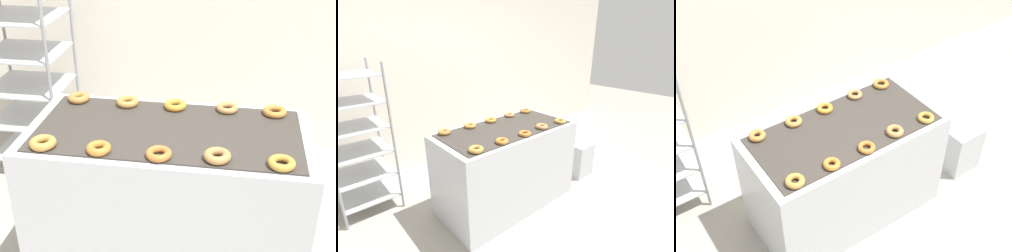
# 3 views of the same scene
# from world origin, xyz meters

# --- Properties ---
(fryer_machine) EXTENTS (1.45, 0.72, 0.89)m
(fryer_machine) POSITION_xyz_m (0.00, 0.61, 0.44)
(fryer_machine) COLOR #B7BABF
(fryer_machine) RESTS_ON ground_plane
(baking_rack_cart) EXTENTS (0.57, 0.54, 1.56)m
(baking_rack_cart) POSITION_xyz_m (-1.18, 1.54, 0.79)
(baking_rack_cart) COLOR gray
(baking_rack_cart) RESTS_ON ground_plane
(donut_near_leftmost) EXTENTS (0.13, 0.13, 0.04)m
(donut_near_leftmost) POSITION_xyz_m (-0.56, 0.35, 0.91)
(donut_near_leftmost) COLOR #B17F39
(donut_near_leftmost) RESTS_ON fryer_machine
(donut_near_left) EXTENTS (0.12, 0.12, 0.04)m
(donut_near_left) POSITION_xyz_m (-0.28, 0.34, 0.90)
(donut_near_left) COLOR #BC712C
(donut_near_left) RESTS_ON fryer_machine
(donut_near_center) EXTENTS (0.12, 0.12, 0.03)m
(donut_near_center) POSITION_xyz_m (-0.00, 0.34, 0.90)
(donut_near_center) COLOR #B5692D
(donut_near_center) RESTS_ON fryer_machine
(donut_near_right) EXTENTS (0.13, 0.13, 0.04)m
(donut_near_right) POSITION_xyz_m (0.26, 0.36, 0.91)
(donut_near_right) COLOR #A87743
(donut_near_right) RESTS_ON fryer_machine
(donut_near_rightmost) EXTENTS (0.12, 0.12, 0.04)m
(donut_near_rightmost) POSITION_xyz_m (0.55, 0.35, 0.90)
(donut_near_rightmost) COLOR #AD8132
(donut_near_rightmost) RESTS_ON fryer_machine
(donut_far_leftmost) EXTENTS (0.12, 0.12, 0.04)m
(donut_far_leftmost) POSITION_xyz_m (-0.56, 0.87, 0.91)
(donut_far_leftmost) COLOR #B37536
(donut_far_leftmost) RESTS_ON fryer_machine
(donut_far_left) EXTENTS (0.12, 0.12, 0.04)m
(donut_far_left) POSITION_xyz_m (-0.27, 0.86, 0.91)
(donut_far_left) COLOR #B57E3B
(donut_far_left) RESTS_ON fryer_machine
(donut_far_center) EXTENTS (0.12, 0.12, 0.04)m
(donut_far_center) POSITION_xyz_m (-0.00, 0.86, 0.90)
(donut_far_center) COLOR #BE802B
(donut_far_center) RESTS_ON fryer_machine
(donut_far_right) EXTENTS (0.12, 0.12, 0.03)m
(donut_far_right) POSITION_xyz_m (0.29, 0.87, 0.90)
(donut_far_right) COLOR #AD7944
(donut_far_right) RESTS_ON fryer_machine
(donut_far_rightmost) EXTENTS (0.13, 0.13, 0.04)m
(donut_far_rightmost) POSITION_xyz_m (0.54, 0.87, 0.90)
(donut_far_rightmost) COLOR #B0722F
(donut_far_rightmost) RESTS_ON fryer_machine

